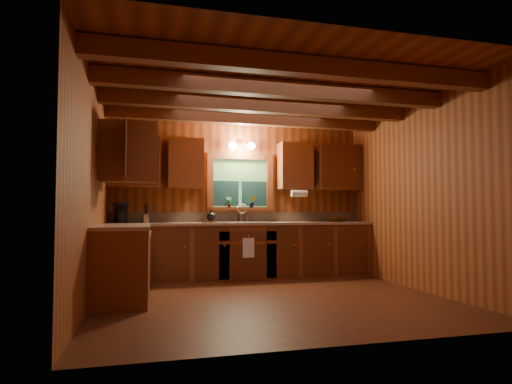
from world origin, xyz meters
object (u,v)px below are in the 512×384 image
object	(u,v)px
sink	(244,225)
coffee_maker	(121,213)
cutting_board	(211,222)
wicker_basket	(336,219)

from	to	relation	value
sink	coffee_maker	size ratio (longest dim) A/B	2.65
coffee_maker	cutting_board	size ratio (longest dim) A/B	1.21
coffee_maker	wicker_basket	bearing A→B (deg)	-23.82
coffee_maker	wicker_basket	distance (m)	3.51
sink	cutting_board	distance (m)	0.54
sink	wicker_basket	bearing A→B (deg)	0.18
cutting_board	wicker_basket	world-z (taller)	wicker_basket
sink	cutting_board	xyz separation A→B (m)	(-0.53, -0.05, 0.06)
coffee_maker	wicker_basket	world-z (taller)	coffee_maker
cutting_board	wicker_basket	xyz separation A→B (m)	(2.15, 0.05, 0.03)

